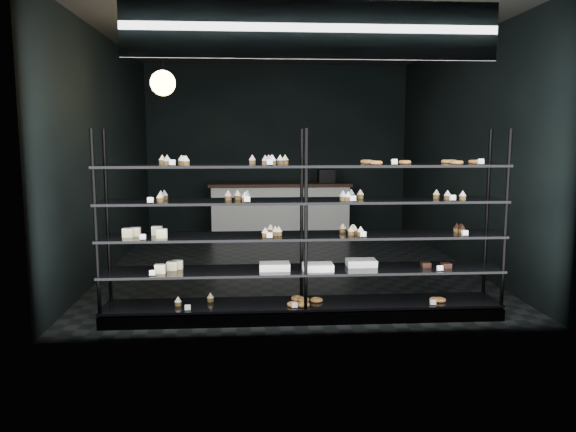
{
  "coord_description": "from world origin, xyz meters",
  "views": [
    {
      "loc": [
        -0.56,
        -7.94,
        1.82
      ],
      "look_at": [
        -0.14,
        -1.9,
        0.97
      ],
      "focal_mm": 35.0,
      "sensor_mm": 36.0,
      "label": 1
    }
  ],
  "objects": [
    {
      "name": "service_counter",
      "position": [
        0.04,
        2.5,
        0.5
      ],
      "size": [
        2.63,
        0.65,
        1.23
      ],
      "color": "beige",
      "rests_on": "room"
    },
    {
      "name": "signage",
      "position": [
        0.0,
        -2.93,
        2.75
      ],
      "size": [
        3.3,
        0.05,
        0.5
      ],
      "color": "#0C143E",
      "rests_on": "room"
    },
    {
      "name": "room",
      "position": [
        0.0,
        0.0,
        1.6
      ],
      "size": [
        5.01,
        6.01,
        3.2
      ],
      "color": "black",
      "rests_on": "ground"
    },
    {
      "name": "display_shelf",
      "position": [
        -0.04,
        -2.45,
        0.63
      ],
      "size": [
        4.0,
        0.5,
        1.91
      ],
      "color": "black",
      "rests_on": "room"
    },
    {
      "name": "pendant_lamp",
      "position": [
        -1.54,
        -1.2,
        2.45
      ],
      "size": [
        0.29,
        0.29,
        0.88
      ],
      "color": "black",
      "rests_on": "room"
    }
  ]
}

